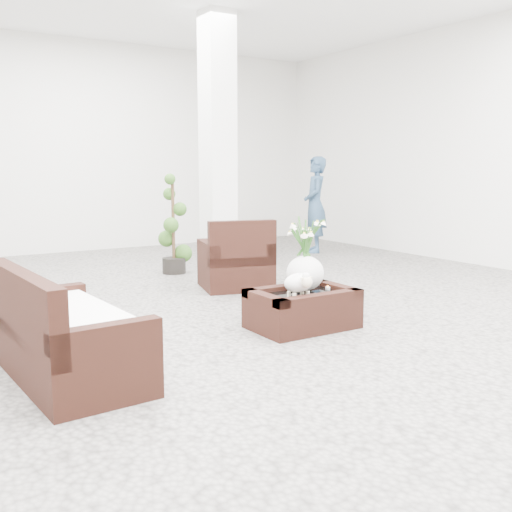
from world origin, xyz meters
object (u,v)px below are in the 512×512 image
coffee_table (302,311)px  topiary (173,225)px  armchair (235,253)px  loveseat (69,323)px

coffee_table → topiary: size_ratio=0.69×
coffee_table → armchair: (0.40, 1.86, 0.26)m
armchair → loveseat: armchair is taller
loveseat → topiary: 4.03m
coffee_table → armchair: size_ratio=1.09×
coffee_table → loveseat: loveseat is taller
coffee_table → loveseat: size_ratio=0.63×
armchair → loveseat: 3.21m
topiary → coffee_table: bearing=-93.5°
coffee_table → loveseat: 2.10m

